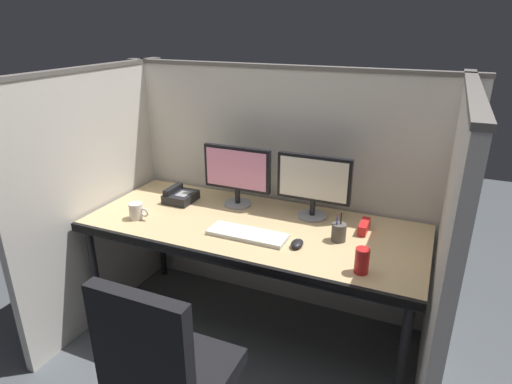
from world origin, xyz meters
name	(u,v)px	position (x,y,z in m)	size (l,w,h in m)	color
ground_plane	(232,363)	(0.00, 0.00, 0.00)	(8.00, 8.00, 0.00)	#4C5156
cubicle_partition_rear	(280,190)	(0.00, 0.74, 0.79)	(2.21, 0.06, 1.57)	beige
cubicle_partition_left	(101,196)	(-0.99, 0.20, 0.79)	(0.06, 1.41, 1.57)	beige
cubicle_partition_right	(443,262)	(0.99, 0.20, 0.79)	(0.06, 1.41, 1.57)	beige
desk	(252,233)	(0.00, 0.29, 0.69)	(1.90, 0.80, 0.74)	tan
monitor_left	(237,172)	(-0.20, 0.52, 0.96)	(0.43, 0.17, 0.37)	gray
monitor_right	(314,182)	(0.28, 0.53, 0.96)	(0.43, 0.17, 0.37)	gray
keyboard_main	(247,234)	(0.03, 0.16, 0.75)	(0.43, 0.15, 0.02)	silver
computer_mouse	(297,244)	(0.31, 0.16, 0.76)	(0.06, 0.10, 0.04)	black
soda_can	(362,261)	(0.66, 0.04, 0.80)	(0.07, 0.07, 0.12)	red
red_stapler	(364,227)	(0.59, 0.47, 0.77)	(0.04, 0.15, 0.06)	red
coffee_mug	(137,211)	(-0.65, 0.11, 0.79)	(0.13, 0.08, 0.09)	silver
desk_phone	(180,196)	(-0.56, 0.43, 0.77)	(0.17, 0.19, 0.09)	black
pen_cup	(339,232)	(0.49, 0.31, 0.79)	(0.08, 0.08, 0.16)	#4C4742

